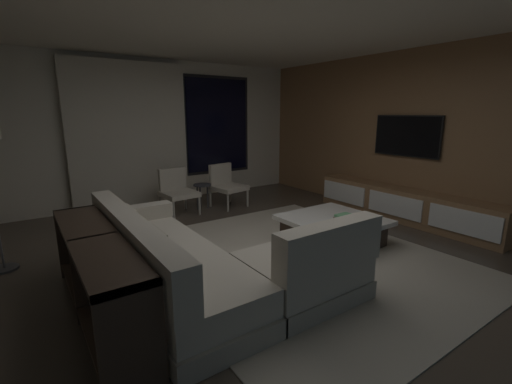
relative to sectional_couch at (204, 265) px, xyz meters
name	(u,v)px	position (x,y,z in m)	size (l,w,h in m)	color
floor	(269,263)	(0.93, 0.19, -0.29)	(9.20, 9.20, 0.00)	#473D33
back_wall_with_window	(154,133)	(0.87, 3.81, 1.05)	(6.60, 0.30, 2.70)	beige
media_wall	(425,137)	(3.99, 0.19, 1.06)	(0.12, 7.80, 2.70)	#8E6642
ceiling	(272,12)	(0.93, 0.19, 2.41)	(8.20, 8.20, 0.00)	beige
area_rug	(297,258)	(1.28, 0.09, -0.28)	(3.20, 3.80, 0.01)	#ADA391
sectional_couch	(204,265)	(0.00, 0.00, 0.00)	(1.98, 2.50, 0.82)	#A49C8C
coffee_table	(332,230)	(2.00, 0.21, -0.10)	(1.16, 1.16, 0.36)	#35271E
book_stack_on_coffee_table	(345,218)	(2.03, 0.03, 0.11)	(0.28, 0.21, 0.08)	#AAA789
accent_chair_near_window	(226,183)	(1.79, 2.70, 0.14)	(0.63, 0.65, 0.78)	#B2ADA0
accent_chair_by_curtain	(177,189)	(0.85, 2.75, 0.14)	(0.59, 0.61, 0.78)	#B2ADA0
side_stool	(202,189)	(1.33, 2.75, 0.08)	(0.32, 0.32, 0.46)	#333338
media_console	(405,206)	(3.70, 0.24, -0.04)	(0.46, 3.10, 0.52)	#8E6642
mounted_tv	(407,136)	(3.88, 0.44, 1.06)	(0.05, 1.14, 0.66)	black
console_table_behind_couch	(97,273)	(-0.91, 0.13, 0.12)	(0.40, 2.10, 0.74)	#35271E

